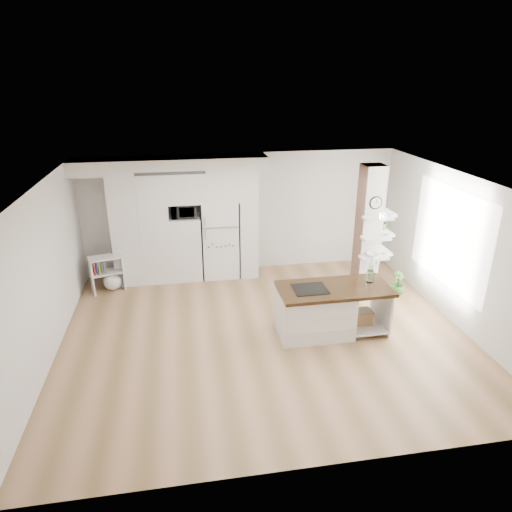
{
  "coord_description": "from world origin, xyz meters",
  "views": [
    {
      "loc": [
        -1.31,
        -6.86,
        4.28
      ],
      "look_at": [
        -0.01,
        0.9,
        1.13
      ],
      "focal_mm": 32.0,
      "sensor_mm": 36.0,
      "label": 1
    }
  ],
  "objects_px": {
    "refrigerator": "(220,239)",
    "floor_plant_a": "(385,307)",
    "kitchen_island": "(321,310)",
    "bookshelf": "(109,276)"
  },
  "relations": [
    {
      "from": "floor_plant_a",
      "to": "bookshelf",
      "type": "bearing_deg",
      "value": 158.27
    },
    {
      "from": "refrigerator",
      "to": "bookshelf",
      "type": "relative_size",
      "value": 2.26
    },
    {
      "from": "refrigerator",
      "to": "floor_plant_a",
      "type": "height_order",
      "value": "refrigerator"
    },
    {
      "from": "refrigerator",
      "to": "bookshelf",
      "type": "height_order",
      "value": "refrigerator"
    },
    {
      "from": "kitchen_island",
      "to": "bookshelf",
      "type": "xyz_separation_m",
      "value": [
        -3.89,
        2.4,
        -0.12
      ]
    },
    {
      "from": "kitchen_island",
      "to": "bookshelf",
      "type": "bearing_deg",
      "value": 147.83
    },
    {
      "from": "bookshelf",
      "to": "floor_plant_a",
      "type": "xyz_separation_m",
      "value": [
        5.24,
        -2.09,
        -0.1
      ]
    },
    {
      "from": "floor_plant_a",
      "to": "kitchen_island",
      "type": "bearing_deg",
      "value": -167.07
    },
    {
      "from": "kitchen_island",
      "to": "bookshelf",
      "type": "relative_size",
      "value": 2.51
    },
    {
      "from": "refrigerator",
      "to": "kitchen_island",
      "type": "distance_m",
      "value": 3.21
    }
  ]
}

